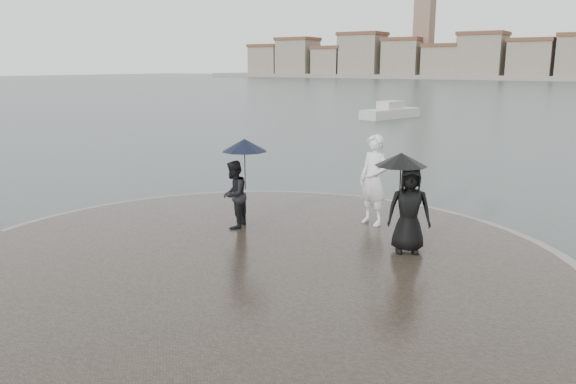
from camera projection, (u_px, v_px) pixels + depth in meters
The scene contains 6 objects.
ground at pixel (100, 356), 7.85m from camera, with size 400.00×400.00×0.00m, color #2B3835.
kerb_ring at pixel (251, 271), 10.67m from camera, with size 12.50×12.50×0.32m, color gray.
quay_tip at pixel (251, 270), 10.67m from camera, with size 11.90×11.90×0.36m, color #2D261E.
statue at pixel (374, 180), 12.87m from camera, with size 0.76×0.50×2.09m, color white.
visitor_left at pixel (237, 180), 12.55m from camera, with size 1.15×1.05×2.04m.
visitor_right at pixel (407, 196), 10.97m from camera, with size 1.27×1.05×1.95m.
Camera 1 is at (6.13, -4.53, 3.98)m, focal length 35.00 mm.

